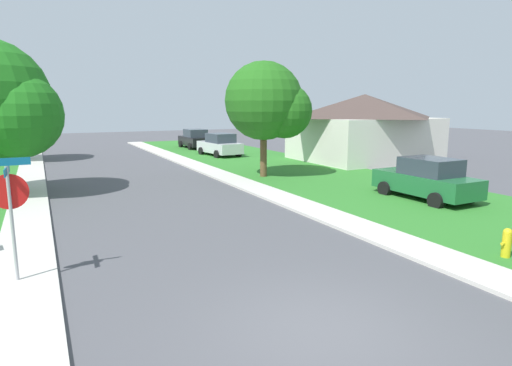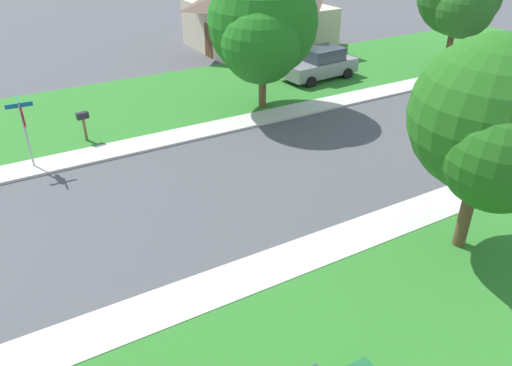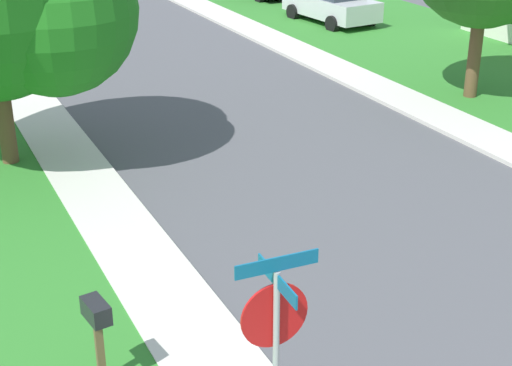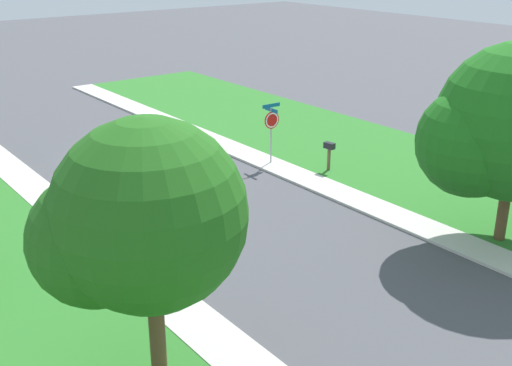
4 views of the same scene
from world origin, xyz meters
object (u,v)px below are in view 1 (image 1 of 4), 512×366
(stop_sign_far_corner, at_px, (10,199))
(tree_corner_large, at_px, (269,104))
(car_black_driveway_right, at_px, (195,139))
(car_silver_far_down_street, at_px, (220,145))
(tree_sidewalk_mid, at_px, (7,101))
(fire_hydrant, at_px, (507,243))
(car_green_near_corner, at_px, (426,179))
(house_right_setback, at_px, (364,127))

(stop_sign_far_corner, distance_m, tree_corner_large, 15.28)
(car_black_driveway_right, distance_m, car_silver_far_down_street, 6.40)
(tree_sidewalk_mid, bearing_deg, fire_hydrant, -66.29)
(car_green_near_corner, relative_size, fire_hydrant, 5.20)
(tree_corner_large, xyz_separation_m, fire_hydrant, (-0.61, -13.68, -3.49))
(tree_corner_large, distance_m, tree_sidewalk_mid, 18.49)
(tree_sidewalk_mid, distance_m, house_right_setback, 24.21)
(car_black_driveway_right, bearing_deg, fire_hydrant, -94.11)
(fire_hydrant, bearing_deg, car_green_near_corner, 57.78)
(car_black_driveway_right, xyz_separation_m, tree_sidewalk_mid, (-14.15, -3.21, 3.28))
(fire_hydrant, bearing_deg, tree_corner_large, 87.45)
(stop_sign_far_corner, height_order, car_green_near_corner, stop_sign_far_corner)
(stop_sign_far_corner, height_order, car_black_driveway_right, stop_sign_far_corner)
(stop_sign_far_corner, relative_size, tree_corner_large, 0.45)
(car_black_driveway_right, height_order, fire_hydrant, car_black_driveway_right)
(car_black_driveway_right, bearing_deg, tree_corner_large, -95.37)
(fire_hydrant, bearing_deg, stop_sign_far_corner, 160.52)
(house_right_setback, relative_size, fire_hydrant, 10.85)
(house_right_setback, xyz_separation_m, fire_hydrant, (-9.97, -17.13, -1.94))
(tree_sidewalk_mid, bearing_deg, car_silver_far_down_street, -12.91)
(tree_sidewalk_mid, xyz_separation_m, fire_hydrant, (11.96, -27.24, -3.71))
(car_silver_far_down_street, relative_size, tree_corner_large, 0.73)
(car_green_near_corner, height_order, tree_sidewalk_mid, tree_sidewalk_mid)
(tree_corner_large, bearing_deg, fire_hydrant, -92.55)
(tree_sidewalk_mid, bearing_deg, stop_sign_far_corner, -87.46)
(tree_corner_large, bearing_deg, car_silver_far_down_street, 82.48)
(fire_hydrant, bearing_deg, car_black_driveway_right, 85.89)
(car_green_near_corner, distance_m, car_black_driveway_right, 24.58)
(stop_sign_far_corner, relative_size, car_black_driveway_right, 0.64)
(stop_sign_far_corner, xyz_separation_m, car_green_near_corner, (14.65, 2.04, -1.01))
(stop_sign_far_corner, distance_m, fire_hydrant, 11.68)
(car_silver_far_down_street, xyz_separation_m, house_right_setback, (7.99, -6.91, 1.50))
(car_green_near_corner, bearing_deg, house_right_setback, 60.92)
(stop_sign_far_corner, distance_m, house_right_setback, 24.75)
(car_silver_far_down_street, distance_m, tree_sidewalk_mid, 14.67)
(car_black_driveway_right, bearing_deg, tree_sidewalk_mid, -167.23)
(tree_corner_large, bearing_deg, car_green_near_corner, -68.17)
(car_black_driveway_right, relative_size, house_right_setback, 0.48)
(tree_corner_large, height_order, fire_hydrant, tree_corner_large)
(tree_corner_large, xyz_separation_m, tree_sidewalk_mid, (-12.57, 13.55, 0.22))
(stop_sign_far_corner, height_order, car_silver_far_down_street, stop_sign_far_corner)
(car_silver_far_down_street, bearing_deg, tree_sidewalk_mid, 167.09)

